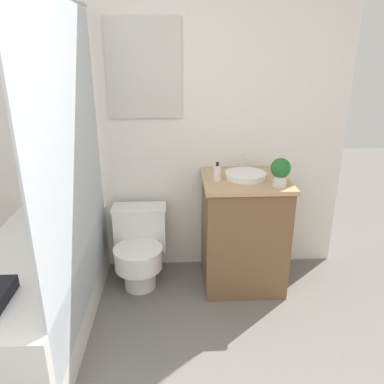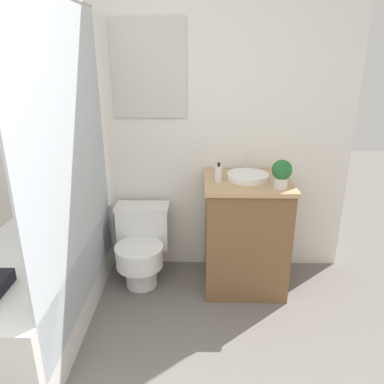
{
  "view_description": "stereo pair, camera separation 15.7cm",
  "coord_description": "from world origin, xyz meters",
  "px_view_note": "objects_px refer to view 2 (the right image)",
  "views": [
    {
      "loc": [
        0.21,
        -0.67,
        1.68
      ],
      "look_at": [
        0.32,
        1.66,
        0.81
      ],
      "focal_mm": 35.0,
      "sensor_mm": 36.0,
      "label": 1
    },
    {
      "loc": [
        0.36,
        -0.68,
        1.68
      ],
      "look_at": [
        0.32,
        1.66,
        0.81
      ],
      "focal_mm": 35.0,
      "sensor_mm": 36.0,
      "label": 2
    }
  ],
  "objects_px": {
    "toilet": "(142,245)",
    "soap_bottle": "(219,173)",
    "potted_plant": "(282,173)",
    "sink": "(248,176)"
  },
  "relations": [
    {
      "from": "sink",
      "to": "soap_bottle",
      "type": "xyz_separation_m",
      "value": [
        -0.21,
        -0.05,
        0.04
      ]
    },
    {
      "from": "toilet",
      "to": "soap_bottle",
      "type": "relative_size",
      "value": 4.43
    },
    {
      "from": "toilet",
      "to": "sink",
      "type": "bearing_deg",
      "value": -0.51
    },
    {
      "from": "soap_bottle",
      "to": "potted_plant",
      "type": "distance_m",
      "value": 0.43
    },
    {
      "from": "potted_plant",
      "to": "toilet",
      "type": "bearing_deg",
      "value": 168.3
    },
    {
      "from": "toilet",
      "to": "soap_bottle",
      "type": "bearing_deg",
      "value": -5.71
    },
    {
      "from": "soap_bottle",
      "to": "sink",
      "type": "bearing_deg",
      "value": 13.51
    },
    {
      "from": "potted_plant",
      "to": "soap_bottle",
      "type": "bearing_deg",
      "value": 160.22
    },
    {
      "from": "toilet",
      "to": "soap_bottle",
      "type": "xyz_separation_m",
      "value": [
        0.57,
        -0.06,
        0.6
      ]
    },
    {
      "from": "soap_bottle",
      "to": "potted_plant",
      "type": "relative_size",
      "value": 0.68
    }
  ]
}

